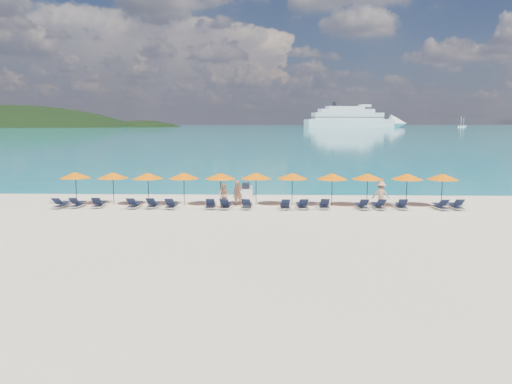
{
  "coord_description": "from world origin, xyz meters",
  "views": [
    {
      "loc": [
        0.93,
        -28.26,
        5.58
      ],
      "look_at": [
        0.0,
        3.0,
        1.2
      ],
      "focal_mm": 35.0,
      "sensor_mm": 36.0,
      "label": 1
    }
  ],
  "objects": [
    {
      "name": "ground",
      "position": [
        0.0,
        0.0,
        0.0
      ],
      "size": [
        1400.0,
        1400.0,
        0.0
      ],
      "primitive_type": "plane",
      "color": "beige"
    },
    {
      "name": "sailboat_far",
      "position": [
        226.92,
        568.76,
        1.06
      ],
      "size": [
        5.63,
        1.88,
        10.32
      ],
      "color": "silver",
      "rests_on": "ground"
    },
    {
      "name": "lounger_7",
      "position": [
        -2.0,
        3.63,
        0.24
      ],
      "size": [
        0.72,
        1.73,
        0.66
      ],
      "rotation": [
        0.0,
        0.0,
        -0.06
      ],
      "color": "silver",
      "rests_on": "ground"
    },
    {
      "name": "lounger_1",
      "position": [
        -11.84,
        3.91,
        0.24
      ],
      "size": [
        0.71,
        1.73,
        0.66
      ],
      "rotation": [
        0.0,
        0.0,
        -0.05
      ],
      "color": "silver",
      "rests_on": "ground"
    },
    {
      "name": "umbrella_7",
      "position": [
        5.03,
        4.86,
        2.02
      ],
      "size": [
        2.1,
        2.1,
        2.28
      ],
      "color": "black",
      "rests_on": "ground"
    },
    {
      "name": "beachgoer_b",
      "position": [
        -2.13,
        4.09,
        0.81
      ],
      "size": [
        0.9,
        0.7,
        1.63
      ],
      "primitive_type": "imported",
      "rotation": [
        0.0,
        0.0,
        -0.35
      ],
      "color": "tan",
      "rests_on": "ground"
    },
    {
      "name": "lounger_6",
      "position": [
        -2.98,
        3.7,
        0.24
      ],
      "size": [
        0.74,
        1.74,
        0.66
      ],
      "rotation": [
        0.0,
        0.0,
        0.07
      ],
      "color": "silver",
      "rests_on": "ground"
    },
    {
      "name": "lounger_5",
      "position": [
        -5.55,
        3.66,
        0.24
      ],
      "size": [
        0.64,
        1.71,
        0.66
      ],
      "rotation": [
        0.0,
        0.0,
        -0.01
      ],
      "color": "silver",
      "rests_on": "ground"
    },
    {
      "name": "lounger_8",
      "position": [
        -0.61,
        3.66,
        0.24
      ],
      "size": [
        0.72,
        1.73,
        0.66
      ],
      "rotation": [
        0.0,
        0.0,
        -0.06
      ],
      "color": "silver",
      "rests_on": "ground"
    },
    {
      "name": "umbrella_9",
      "position": [
        9.99,
        4.92,
        2.02
      ],
      "size": [
        2.1,
        2.1,
        2.28
      ],
      "color": "black",
      "rests_on": "ground"
    },
    {
      "name": "lounger_14",
      "position": [
        9.41,
        3.91,
        0.24
      ],
      "size": [
        0.75,
        1.74,
        0.66
      ],
      "rotation": [
        0.0,
        0.0,
        -0.08
      ],
      "color": "silver",
      "rests_on": "ground"
    },
    {
      "name": "umbrella_6",
      "position": [
        2.38,
        5.07,
        2.02
      ],
      "size": [
        2.1,
        2.1,
        2.28
      ],
      "color": "black",
      "rests_on": "ground"
    },
    {
      "name": "lounger_9",
      "position": [
        1.87,
        3.64,
        0.24
      ],
      "size": [
        0.68,
        1.72,
        0.66
      ],
      "rotation": [
        0.0,
        0.0,
        0.04
      ],
      "color": "silver",
      "rests_on": "ground"
    },
    {
      "name": "headland_main",
      "position": [
        -300.0,
        540.0,
        -38.0
      ],
      "size": [
        374.0,
        242.0,
        126.5
      ],
      "color": "black",
      "rests_on": "ground"
    },
    {
      "name": "sea",
      "position": [
        0.0,
        660.0,
        0.01
      ],
      "size": [
        1600.0,
        1300.0,
        0.01
      ],
      "primitive_type": "cube",
      "color": "#1FA9B2",
      "rests_on": "ground"
    },
    {
      "name": "jetski",
      "position": [
        -0.96,
        9.27,
        0.39
      ],
      "size": [
        1.05,
        2.67,
        0.94
      ],
      "rotation": [
        0.0,
        0.0,
        0.02
      ],
      "color": "silver",
      "rests_on": "ground"
    },
    {
      "name": "umbrella_4",
      "position": [
        -2.45,
        4.9,
        2.02
      ],
      "size": [
        2.1,
        2.1,
        2.28
      ],
      "color": "black",
      "rests_on": "ground"
    },
    {
      "name": "umbrella_8",
      "position": [
        7.37,
        4.88,
        2.02
      ],
      "size": [
        2.1,
        2.1,
        2.28
      ],
      "color": "black",
      "rests_on": "ground"
    },
    {
      "name": "beachgoer_a",
      "position": [
        -1.28,
        5.13,
        0.85
      ],
      "size": [
        0.65,
        0.45,
        1.7
      ],
      "primitive_type": "imported",
      "rotation": [
        0.0,
        0.0,
        -0.07
      ],
      "color": "tan",
      "rests_on": "ground"
    },
    {
      "name": "umbrella_1",
      "position": [
        -9.77,
        5.02,
        2.02
      ],
      "size": [
        2.1,
        2.1,
        2.28
      ],
      "color": "black",
      "rests_on": "ground"
    },
    {
      "name": "lounger_12",
      "position": [
        6.84,
        3.76,
        0.24
      ],
      "size": [
        0.72,
        1.73,
        0.66
      ],
      "rotation": [
        0.0,
        0.0,
        0.06
      ],
      "color": "silver",
      "rests_on": "ground"
    },
    {
      "name": "umbrella_5",
      "position": [
        -0.06,
        5.12,
        2.02
      ],
      "size": [
        2.1,
        2.1,
        2.28
      ],
      "color": "black",
      "rests_on": "ground"
    },
    {
      "name": "umbrella_10",
      "position": [
        12.31,
        4.87,
        2.02
      ],
      "size": [
        2.1,
        2.1,
        2.28
      ],
      "color": "black",
      "rests_on": "ground"
    },
    {
      "name": "sailboat_near",
      "position": [
        204.92,
        517.67,
        1.18
      ],
      "size": [
        6.26,
        2.09,
        11.49
      ],
      "color": "silver",
      "rests_on": "ground"
    },
    {
      "name": "lounger_10",
      "position": [
        2.99,
        3.74,
        0.24
      ],
      "size": [
        0.77,
        1.75,
        0.66
      ],
      "rotation": [
        0.0,
        0.0,
        0.09
      ],
      "color": "silver",
      "rests_on": "ground"
    },
    {
      "name": "lounger_4",
      "position": [
        -6.8,
        3.85,
        0.24
      ],
      "size": [
        0.67,
        1.72,
        0.66
      ],
      "rotation": [
        0.0,
        0.0,
        -0.03
      ],
      "color": "silver",
      "rests_on": "ground"
    },
    {
      "name": "umbrella_0",
      "position": [
        -12.39,
        5.14,
        2.02
      ],
      "size": [
        2.1,
        2.1,
        2.28
      ],
      "color": "black",
      "rests_on": "ground"
    },
    {
      "name": "cruise_ship",
      "position": [
        92.91,
        505.29,
        8.2
      ],
      "size": [
        114.18,
        44.32,
        31.5
      ],
      "rotation": [
        0.0,
        0.0,
        0.24
      ],
      "color": "silver",
      "rests_on": "ground"
    },
    {
      "name": "lounger_13",
      "position": [
        7.92,
        3.78,
        0.24
      ],
      "size": [
        0.79,
        1.75,
        0.66
      ],
      "rotation": [
        0.0,
        0.0,
        0.1
      ],
      "color": "silver",
      "rests_on": "ground"
    },
    {
      "name": "umbrella_3",
      "position": [
        -4.93,
        4.98,
        2.02
      ],
      "size": [
        2.1,
        2.1,
        2.28
      ],
      "color": "black",
      "rests_on": "ground"
    },
    {
      "name": "umbrella_2",
      "position": [
        -7.34,
        4.86,
        2.02
      ],
      "size": [
        2.1,
        2.1,
        2.28
      ],
      "color": "black",
      "rests_on": "ground"
    },
    {
      "name": "lounger_16",
      "position": [
        12.92,
        3.94,
        0.24
      ],
      "size": [
        0.62,
        1.7,
        0.66
      ],
      "rotation": [
        0.0,
        0.0,
        0.0
      ],
      "color": "silver",
      "rests_on": "ground"
    },
    {
      "name": "lounger_0",
      "position": [
        -12.84,
        3.7,
        0.24
      ],
      "size": [
        0.79,
        1.75,
        0.66
      ],
      "rotation": [
        0.0,
        0.0,
        -0.1
      ],
      "color": "silver",
      "rests_on": "ground"
    },
    {
      "name": "lounger_2",
      "position": [
        -10.43,
        3.93,
        0.24
      ],
      "size": [
        0.73,
        1.74,
        0.66
      ],
      "rotation": [
        0.0,
        0.0,
        0.06
      ],
      "color": "silver",
      "rests_on": "ground"
    },
    {
      "name": "beachgoer_c",
      "position": [
        8.14,
        4.2,
        0.88
      ],
      "size": [
        1.23,
        0.78,
        1.77
      ],
      "primitive_type": "imported",
      "rotation": [
        0.0,
        0.0,
        2.91
      ],
      "color": "tan",
      "rests_on": "ground"
    },
    {
      "name": "lounger_3",
      "position": [
        -8.02,
        3.76,
        0.24
      ],
      "size": [
        0.76,
        1.75,
        0.66
      ],
      "rotation": [
        0.0,
        0.0,
        -0.08
      ],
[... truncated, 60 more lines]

